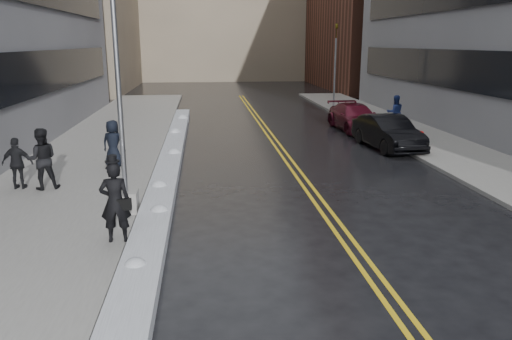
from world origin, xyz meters
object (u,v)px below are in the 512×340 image
object	(u,v)px
car_black	(388,132)
pedestrian_c	(113,143)
car_maroon	(355,117)
traffic_signal	(335,63)
pedestrian_d	(18,163)
lamppost	(121,129)
pedestrian_fedora	(115,202)
pedestrian_b	(42,159)
fire_hydrant	(421,138)
pedestrian_east	(395,112)

from	to	relation	value
car_black	pedestrian_c	bearing A→B (deg)	-173.01
car_black	car_maroon	size ratio (longest dim) A/B	0.94
pedestrian_c	traffic_signal	bearing A→B (deg)	-111.88
pedestrian_c	pedestrian_d	world-z (taller)	pedestrian_c
car_maroon	pedestrian_c	bearing A→B (deg)	-149.36
pedestrian_c	lamppost	bearing A→B (deg)	119.26
lamppost	car_maroon	world-z (taller)	lamppost
pedestrian_fedora	car_maroon	world-z (taller)	pedestrian_fedora
lamppost	pedestrian_d	world-z (taller)	lamppost
lamppost	pedestrian_fedora	size ratio (longest dim) A/B	3.83
pedestrian_d	car_maroon	xyz separation A→B (m)	(14.66, 10.77, -0.27)
traffic_signal	pedestrian_fedora	world-z (taller)	traffic_signal
pedestrian_b	car_black	distance (m)	14.96
pedestrian_fedora	car_black	bearing A→B (deg)	-137.80
lamppost	fire_hydrant	xyz separation A→B (m)	(12.30, 8.00, -1.98)
fire_hydrant	car_black	distance (m)	1.54
pedestrian_d	traffic_signal	bearing A→B (deg)	-126.39
car_black	pedestrian_east	bearing A→B (deg)	59.51
pedestrian_b	pedestrian_east	distance (m)	18.80
pedestrian_d	pedestrian_fedora	bearing A→B (deg)	131.29
pedestrian_fedora	car_black	distance (m)	15.00
traffic_signal	pedestrian_c	world-z (taller)	traffic_signal
lamppost	pedestrian_b	world-z (taller)	lamppost
pedestrian_east	car_black	bearing A→B (deg)	69.21
car_black	pedestrian_fedora	bearing A→B (deg)	-141.31
pedestrian_b	pedestrian_east	world-z (taller)	pedestrian_b
fire_hydrant	pedestrian_d	size ratio (longest dim) A/B	0.43
pedestrian_fedora	car_maroon	bearing A→B (deg)	-126.48
lamppost	pedestrian_fedora	distance (m)	2.62
pedestrian_d	pedestrian_b	bearing A→B (deg)	174.45
pedestrian_b	lamppost	bearing A→B (deg)	123.63
pedestrian_fedora	pedestrian_d	size ratio (longest dim) A/B	1.16
traffic_signal	car_maroon	bearing A→B (deg)	-96.72
traffic_signal	pedestrian_d	distance (m)	24.94
pedestrian_d	car_maroon	bearing A→B (deg)	-140.97
lamppost	fire_hydrant	size ratio (longest dim) A/B	10.45
fire_hydrant	pedestrian_d	xyz separation A→B (m)	(-16.16, -5.26, 0.46)
pedestrian_east	traffic_signal	bearing A→B (deg)	-79.74
fire_hydrant	lamppost	bearing A→B (deg)	-146.96
traffic_signal	pedestrian_fedora	size ratio (longest dim) A/B	3.02
fire_hydrant	pedestrian_fedora	bearing A→B (deg)	-140.04
traffic_signal	car_black	xyz separation A→B (m)	(-1.00, -13.72, -2.61)
pedestrian_fedora	car_black	xyz separation A→B (m)	(10.70, 10.50, -0.36)
fire_hydrant	pedestrian_east	bearing A→B (deg)	83.53
pedestrian_fedora	pedestrian_east	xyz separation A→B (m)	(12.73, 14.91, -0.05)
pedestrian_d	car_black	distance (m)	15.67
fire_hydrant	car_black	world-z (taller)	car_black
traffic_signal	pedestrian_fedora	xyz separation A→B (m)	(-11.70, -24.22, -2.26)
traffic_signal	car_maroon	xyz separation A→B (m)	(-1.00, -8.49, -2.66)
traffic_signal	car_maroon	distance (m)	8.95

